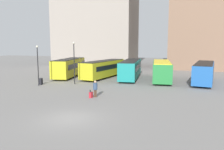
# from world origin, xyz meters

# --- Properties ---
(ground_plane) EXTENTS (160.00, 160.00, 0.00)m
(ground_plane) POSITION_xyz_m (0.00, 0.00, 0.00)
(ground_plane) COLOR slate
(building_block_left) EXTENTS (20.99, 12.01, 34.36)m
(building_block_left) POSITION_xyz_m (-14.97, 42.22, 17.18)
(building_block_left) COLOR gray
(building_block_left) RESTS_ON ground_plane
(building_block_right) EXTENTS (16.06, 15.35, 30.86)m
(building_block_right) POSITION_xyz_m (12.51, 42.22, 15.43)
(building_block_right) COLOR #7F604C
(building_block_right) RESTS_ON ground_plane
(bus_0) EXTENTS (4.27, 10.57, 3.03)m
(bus_0) POSITION_xyz_m (-10.65, 19.30, 1.65)
(bus_0) COLOR gold
(bus_0) RESTS_ON ground_plane
(bus_1) EXTENTS (4.24, 11.02, 2.81)m
(bus_1) POSITION_xyz_m (-4.69, 20.06, 1.54)
(bus_1) COLOR gold
(bus_1) RESTS_ON ground_plane
(bus_2) EXTENTS (3.62, 11.40, 2.92)m
(bus_2) POSITION_xyz_m (-0.29, 20.72, 1.59)
(bus_2) COLOR #19847F
(bus_2) RESTS_ON ground_plane
(bus_3) EXTENTS (3.71, 10.41, 2.89)m
(bus_3) POSITION_xyz_m (4.66, 19.99, 1.57)
(bus_3) COLOR #237A38
(bus_3) RESTS_ON ground_plane
(bus_4) EXTENTS (3.82, 10.89, 2.84)m
(bus_4) POSITION_xyz_m (10.64, 19.90, 1.56)
(bus_4) COLOR #1E56A3
(bus_4) RESTS_ON ground_plane
(traveler) EXTENTS (0.50, 0.50, 1.73)m
(traveler) POSITION_xyz_m (-0.80, 6.80, 1.03)
(traveler) COLOR #4C3828
(traveler) RESTS_ON ground_plane
(suitcase) EXTENTS (0.30, 0.43, 0.86)m
(suitcase) POSITION_xyz_m (-1.11, 6.39, 0.30)
(suitcase) COLOR #B7232D
(suitcase) RESTS_ON ground_plane
(lamp_post_0) EXTENTS (0.28, 0.28, 5.76)m
(lamp_post_0) POSITION_xyz_m (-6.38, 12.94, 3.39)
(lamp_post_0) COLOR black
(lamp_post_0) RESTS_ON ground_plane
(lamp_post_1) EXTENTS (0.28, 0.28, 5.28)m
(lamp_post_1) POSITION_xyz_m (-10.33, 10.40, 3.13)
(lamp_post_1) COLOR black
(lamp_post_1) RESTS_ON ground_plane
(trash_bin) EXTENTS (0.52, 0.52, 0.85)m
(trash_bin) POSITION_xyz_m (-10.65, 11.31, 0.42)
(trash_bin) COLOR black
(trash_bin) RESTS_ON ground_plane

